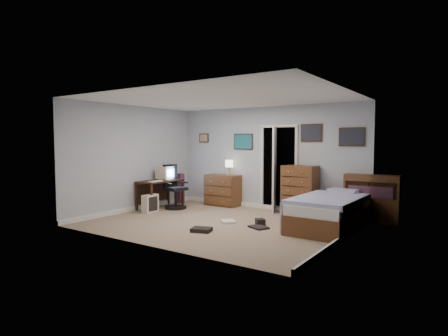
# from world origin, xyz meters

# --- Properties ---
(floor) EXTENTS (5.00, 4.00, 0.02)m
(floor) POSITION_xyz_m (0.00, 0.00, -0.01)
(floor) COLOR gray
(floor) RESTS_ON ground
(computer_desk) EXTENTS (0.59, 1.23, 0.70)m
(computer_desk) POSITION_xyz_m (-2.28, 0.58, 0.54)
(computer_desk) COLOR black
(computer_desk) RESTS_ON floor
(crt_monitor) EXTENTS (0.37, 0.35, 0.34)m
(crt_monitor) POSITION_xyz_m (-2.18, 0.74, 0.87)
(crt_monitor) COLOR beige
(crt_monitor) RESTS_ON computer_desk
(keyboard) EXTENTS (0.15, 0.38, 0.02)m
(keyboard) POSITION_xyz_m (-2.02, 0.24, 0.71)
(keyboard) COLOR beige
(keyboard) RESTS_ON computer_desk
(pc_tower) EXTENTS (0.20, 0.40, 0.42)m
(pc_tower) POSITION_xyz_m (-2.00, 0.04, 0.21)
(pc_tower) COLOR beige
(pc_tower) RESTS_ON floor
(office_chair) EXTENTS (0.62, 0.62, 1.09)m
(office_chair) POSITION_xyz_m (-1.90, 0.75, 0.42)
(office_chair) COLOR black
(office_chair) RESTS_ON floor
(media_stack) EXTENTS (0.17, 0.17, 0.80)m
(media_stack) POSITION_xyz_m (-2.32, 1.48, 0.40)
(media_stack) COLOR maroon
(media_stack) RESTS_ON floor
(low_dresser) EXTENTS (0.90, 0.45, 0.80)m
(low_dresser) POSITION_xyz_m (-1.14, 1.77, 0.40)
(low_dresser) COLOR #56301B
(low_dresser) RESTS_ON floor
(table_lamp) EXTENTS (0.20, 0.20, 0.39)m
(table_lamp) POSITION_xyz_m (-0.94, 1.78, 1.08)
(table_lamp) COLOR gold
(table_lamp) RESTS_ON low_dresser
(doorway) EXTENTS (0.96, 1.12, 2.05)m
(doorway) POSITION_xyz_m (0.35, 2.27, 1.00)
(doorway) COLOR black
(doorway) RESTS_ON floor
(tall_dresser) EXTENTS (0.78, 0.49, 1.11)m
(tall_dresser) POSITION_xyz_m (0.99, 1.75, 0.56)
(tall_dresser) COLOR #56301B
(tall_dresser) RESTS_ON floor
(headboard_bookcase) EXTENTS (1.09, 0.30, 0.98)m
(headboard_bookcase) POSITION_xyz_m (2.50, 1.86, 0.52)
(headboard_bookcase) COLOR #56301B
(headboard_bookcase) RESTS_ON floor
(bed) EXTENTS (1.14, 2.07, 0.67)m
(bed) POSITION_xyz_m (1.98, 0.81, 0.32)
(bed) COLOR #56301B
(bed) RESTS_ON floor
(wall_posters) EXTENTS (4.38, 0.04, 0.60)m
(wall_posters) POSITION_xyz_m (0.57, 1.98, 1.75)
(wall_posters) COLOR #331E11
(wall_posters) RESTS_ON floor
(floor_clutter) EXTENTS (1.18, 1.40, 0.13)m
(floor_clutter) POSITION_xyz_m (0.41, -0.19, 0.04)
(floor_clutter) COLOR black
(floor_clutter) RESTS_ON floor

